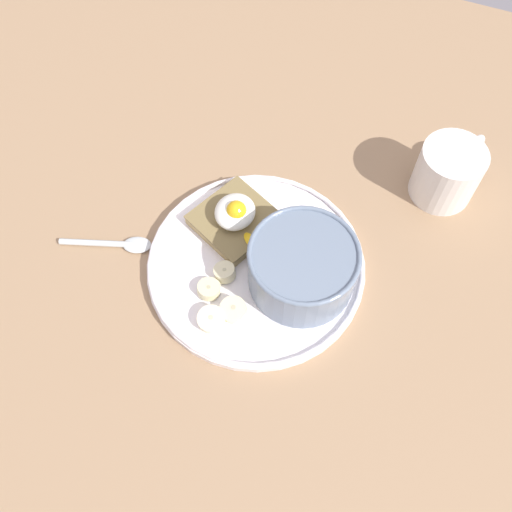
# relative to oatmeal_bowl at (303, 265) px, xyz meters

# --- Properties ---
(ground_plane) EXTENTS (1.20, 1.20, 0.02)m
(ground_plane) POSITION_rel_oatmeal_bowl_xyz_m (0.00, -0.06, -0.05)
(ground_plane) COLOR #9A7957
(ground_plane) RESTS_ON ground
(plate) EXTENTS (0.27, 0.27, 0.02)m
(plate) POSITION_rel_oatmeal_bowl_xyz_m (0.00, -0.06, -0.04)
(plate) COLOR white
(plate) RESTS_ON ground_plane
(oatmeal_bowl) EXTENTS (0.13, 0.13, 0.07)m
(oatmeal_bowl) POSITION_rel_oatmeal_bowl_xyz_m (0.00, 0.00, 0.00)
(oatmeal_bowl) COLOR slate
(oatmeal_bowl) RESTS_ON plate
(toast_slice) EXTENTS (0.12, 0.12, 0.02)m
(toast_slice) POSITION_rel_oatmeal_bowl_xyz_m (-0.04, -0.10, -0.02)
(toast_slice) COLOR olive
(toast_slice) RESTS_ON plate
(poached_egg) EXTENTS (0.06, 0.07, 0.03)m
(poached_egg) POSITION_rel_oatmeal_bowl_xyz_m (-0.04, -0.10, -0.00)
(poached_egg) COLOR white
(poached_egg) RESTS_ON toast_slice
(banana_slice_front) EXTENTS (0.04, 0.04, 0.02)m
(banana_slice_front) POSITION_rel_oatmeal_bowl_xyz_m (0.07, -0.06, -0.03)
(banana_slice_front) COLOR beige
(banana_slice_front) RESTS_ON plate
(banana_slice_left) EXTENTS (0.04, 0.04, 0.01)m
(banana_slice_left) POSITION_rel_oatmeal_bowl_xyz_m (0.06, -0.10, -0.03)
(banana_slice_left) COLOR beige
(banana_slice_left) RESTS_ON plate
(banana_slice_back) EXTENTS (0.04, 0.04, 0.02)m
(banana_slice_back) POSITION_rel_oatmeal_bowl_xyz_m (0.03, -0.09, -0.03)
(banana_slice_back) COLOR beige
(banana_slice_back) RESTS_ON plate
(banana_slice_right) EXTENTS (0.04, 0.04, 0.02)m
(banana_slice_right) POSITION_rel_oatmeal_bowl_xyz_m (0.09, -0.08, -0.03)
(banana_slice_right) COLOR #FCEBBE
(banana_slice_right) RESTS_ON plate
(coffee_mug) EXTENTS (0.11, 0.08, 0.08)m
(coffee_mug) POSITION_rel_oatmeal_bowl_xyz_m (-0.20, 0.13, -0.00)
(coffee_mug) COLOR white
(coffee_mug) RESTS_ON ground_plane
(spoon) EXTENTS (0.05, 0.12, 0.01)m
(spoon) POSITION_rel_oatmeal_bowl_xyz_m (0.04, -0.23, -0.04)
(spoon) COLOR silver
(spoon) RESTS_ON ground_plane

